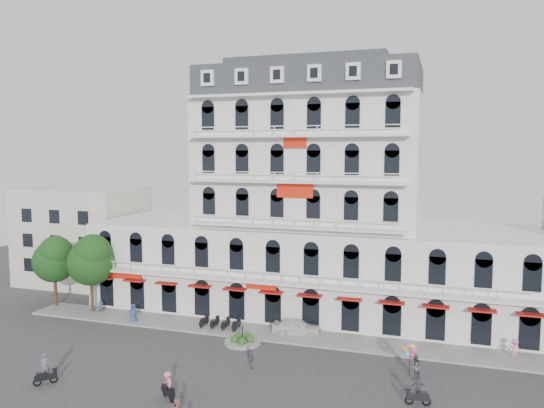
{
  "coord_description": "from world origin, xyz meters",
  "views": [
    {
      "loc": [
        13.18,
        -35.53,
        16.71
      ],
      "look_at": [
        -1.62,
        10.0,
        11.85
      ],
      "focal_mm": 35.0,
      "sensor_mm": 36.0,
      "label": 1
    }
  ],
  "objects": [
    {
      "name": "ground",
      "position": [
        0.0,
        0.0,
        0.0
      ],
      "size": [
        120.0,
        120.0,
        0.0
      ],
      "primitive_type": "plane",
      "color": "#38383A",
      "rests_on": "ground"
    },
    {
      "name": "sidewalk",
      "position": [
        0.0,
        9.0,
        0.08
      ],
      "size": [
        53.0,
        4.0,
        0.16
      ],
      "primitive_type": "cube",
      "color": "gray",
      "rests_on": "ground"
    },
    {
      "name": "tree_west_inner",
      "position": [
        -20.95,
        9.48,
        5.68
      ],
      "size": [
        4.76,
        4.76,
        8.25
      ],
      "color": "#382314",
      "rests_on": "ground"
    },
    {
      "name": "parked_scooter_row",
      "position": [
        -6.35,
        8.8,
        0.0
      ],
      "size": [
        4.4,
        1.8,
        1.1
      ],
      "primitive_type": null,
      "color": "black",
      "rests_on": "ground"
    },
    {
      "name": "rider_center",
      "position": [
        -4.05,
        -5.19,
        0.99
      ],
      "size": [
        1.43,
        1.18,
        1.92
      ],
      "rotation": [
        0.0,
        0.0,
        5.64
      ],
      "color": "black",
      "rests_on": "ground"
    },
    {
      "name": "traffic_island",
      "position": [
        -3.0,
        6.0,
        0.26
      ],
      "size": [
        3.2,
        3.2,
        1.6
      ],
      "color": "gray",
      "rests_on": "ground"
    },
    {
      "name": "pedestrian_mid",
      "position": [
        -0.47,
        1.28,
        0.76
      ],
      "size": [
        0.96,
        0.79,
        1.53
      ],
      "primitive_type": "imported",
      "rotation": [
        0.0,
        0.0,
        2.58
      ],
      "color": "slate",
      "rests_on": "ground"
    },
    {
      "name": "pedestrian_right",
      "position": [
        18.99,
        9.5,
        0.84
      ],
      "size": [
        1.08,
        0.63,
        1.67
      ],
      "primitive_type": "imported",
      "rotation": [
        0.0,
        0.0,
        3.14
      ],
      "color": "pink",
      "rests_on": "ground"
    },
    {
      "name": "rider_west",
      "position": [
        -13.53,
        -5.89,
        1.08
      ],
      "size": [
        1.27,
        1.35,
        2.33
      ],
      "rotation": [
        0.0,
        0.0,
        0.84
      ],
      "color": "black",
      "rests_on": "ground"
    },
    {
      "name": "pedestrian_far",
      "position": [
        -20.0,
        9.5,
        0.75
      ],
      "size": [
        0.66,
        0.59,
        1.51
      ],
      "primitive_type": "imported",
      "rotation": [
        0.0,
        0.0,
        0.52
      ],
      "color": "navy",
      "rests_on": "ground"
    },
    {
      "name": "main_building",
      "position": [
        0.0,
        18.0,
        9.96
      ],
      "size": [
        45.0,
        15.0,
        25.8
      ],
      "color": "silver",
      "rests_on": "ground"
    },
    {
      "name": "balloon_vendor",
      "position": [
        11.46,
        3.36,
        1.25
      ],
      "size": [
        1.51,
        1.39,
        2.45
      ],
      "color": "#4F4F56",
      "rests_on": "ground"
    },
    {
      "name": "pedestrian_left",
      "position": [
        -15.14,
        7.93,
        0.93
      ],
      "size": [
        1.08,
        1.0,
        1.86
      ],
      "primitive_type": "imported",
      "rotation": [
        0.0,
        0.0,
        0.61
      ],
      "color": "navy",
      "rests_on": "ground"
    },
    {
      "name": "flank_building_west",
      "position": [
        -30.0,
        20.0,
        6.0
      ],
      "size": [
        14.0,
        10.0,
        12.0
      ],
      "primitive_type": "cube",
      "color": "beige",
      "rests_on": "ground"
    },
    {
      "name": "tree_west_outer",
      "position": [
        -25.95,
        9.98,
        5.35
      ],
      "size": [
        4.5,
        4.48,
        7.76
      ],
      "color": "#382314",
      "rests_on": "ground"
    },
    {
      "name": "parked_car",
      "position": [
        0.89,
        9.5,
        0.76
      ],
      "size": [
        4.64,
        2.28,
        1.52
      ],
      "primitive_type": "imported",
      "rotation": [
        0.0,
        0.0,
        1.68
      ],
      "color": "white",
      "rests_on": "ground"
    },
    {
      "name": "rider_northeast",
      "position": [
        12.01,
        -0.85,
        0.92
      ],
      "size": [
        1.7,
        0.55,
        1.94
      ],
      "rotation": [
        0.0,
        0.0,
        3.28
      ],
      "color": "black",
      "rests_on": "ground"
    }
  ]
}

